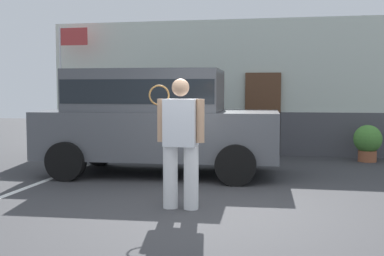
{
  "coord_description": "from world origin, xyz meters",
  "views": [
    {
      "loc": [
        1.06,
        -6.48,
        1.65
      ],
      "look_at": [
        -0.44,
        1.2,
        1.05
      ],
      "focal_mm": 45.95,
      "sensor_mm": 36.0,
      "label": 1
    }
  ],
  "objects_px": {
    "tennis_player_man": "(180,141)",
    "potted_plant_by_porch": "(368,141)",
    "parked_suv": "(154,116)",
    "flag_pole": "(67,66)"
  },
  "relations": [
    {
      "from": "parked_suv",
      "to": "tennis_player_man",
      "type": "xyz_separation_m",
      "value": [
        1.12,
        -2.69,
        -0.2
      ]
    },
    {
      "from": "tennis_player_man",
      "to": "potted_plant_by_porch",
      "type": "distance_m",
      "value": 6.23
    },
    {
      "from": "tennis_player_man",
      "to": "flag_pole",
      "type": "relative_size",
      "value": 0.54
    },
    {
      "from": "flag_pole",
      "to": "parked_suv",
      "type": "bearing_deg",
      "value": -42.01
    },
    {
      "from": "parked_suv",
      "to": "flag_pole",
      "type": "bearing_deg",
      "value": 135.34
    },
    {
      "from": "tennis_player_man",
      "to": "potted_plant_by_porch",
      "type": "height_order",
      "value": "tennis_player_man"
    },
    {
      "from": "flag_pole",
      "to": "tennis_player_man",
      "type": "bearing_deg",
      "value": -52.27
    },
    {
      "from": "parked_suv",
      "to": "tennis_player_man",
      "type": "height_order",
      "value": "parked_suv"
    },
    {
      "from": "tennis_player_man",
      "to": "flag_pole",
      "type": "distance_m",
      "value": 7.14
    },
    {
      "from": "parked_suv",
      "to": "potted_plant_by_porch",
      "type": "distance_m",
      "value": 5.15
    }
  ]
}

